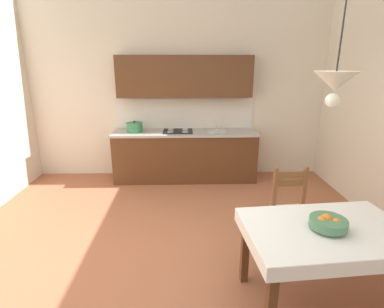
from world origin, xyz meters
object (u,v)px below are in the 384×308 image
fruit_bowl (328,223)px  pendant_lamp (335,83)px  kitchen_cabinetry (185,133)px  dining_chair_kitchen_side (293,212)px  dining_table (325,242)px

fruit_bowl → pendant_lamp: 1.12m
kitchen_cabinetry → dining_chair_kitchen_side: kitchen_cabinetry is taller
kitchen_cabinetry → pendant_lamp: bearing=-70.3°
dining_chair_kitchen_side → fruit_bowl: bearing=-93.8°
dining_table → fruit_bowl: size_ratio=4.73×
dining_table → dining_chair_kitchen_side: size_ratio=1.53×
dining_table → pendant_lamp: 1.32m
dining_chair_kitchen_side → dining_table: bearing=-93.2°
dining_table → fruit_bowl: 0.20m
dining_table → pendant_lamp: bearing=157.4°
kitchen_cabinetry → dining_chair_kitchen_side: size_ratio=2.76×
fruit_bowl → kitchen_cabinetry: bearing=110.6°
kitchen_cabinetry → dining_table: size_ratio=1.81×
kitchen_cabinetry → pendant_lamp: (1.09, -3.04, 1.07)m
fruit_bowl → dining_chair_kitchen_side: bearing=86.2°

